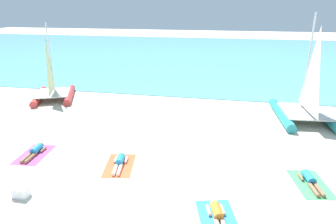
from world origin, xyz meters
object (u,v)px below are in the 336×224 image
at_px(sunbather_center_left, 120,162).
at_px(sunbather_center_right, 218,215).
at_px(sailboat_red, 53,89).
at_px(towel_rightmost, 310,184).
at_px(towel_leftmost, 34,154).
at_px(sunbather_rightmost, 310,180).
at_px(towel_center_left, 120,165).
at_px(sunbather_leftmost, 35,151).
at_px(sailboat_teal, 305,106).
at_px(cooler_box, 21,192).
at_px(towel_center_right, 218,220).

relative_size(sunbather_center_left, sunbather_center_right, 1.01).
xyz_separation_m(sailboat_red, towel_rightmost, (14.77, -7.52, -0.75)).
height_order(towel_leftmost, sunbather_rightmost, sunbather_rightmost).
distance_m(towel_leftmost, towel_center_left, 3.94).
relative_size(towel_leftmost, towel_rightmost, 1.00).
bearing_deg(towel_center_left, sunbather_center_right, -30.86).
bearing_deg(sunbather_leftmost, sunbather_rightmost, -4.74).
distance_m(sailboat_red, towel_leftmost, 8.36).
bearing_deg(sunbather_leftmost, towel_leftmost, -90.00).
relative_size(sailboat_teal, sunbather_center_right, 3.71).
relative_size(towel_leftmost, sunbather_rightmost, 1.21).
height_order(sailboat_teal, sunbather_rightmost, sailboat_teal).
height_order(sunbather_center_right, towel_rightmost, sunbather_center_right).
bearing_deg(sunbather_center_left, towel_leftmost, 168.82).
distance_m(sailboat_red, cooler_box, 11.48).
bearing_deg(sailboat_red, sunbather_center_left, -68.95).
xyz_separation_m(towel_center_left, towel_rightmost, (7.22, 0.13, 0.00)).
xyz_separation_m(sunbather_center_left, towel_center_right, (4.05, -2.53, -0.13)).
relative_size(towel_leftmost, sunbather_center_left, 1.21).
bearing_deg(sunbather_center_right, towel_center_left, 133.61).
xyz_separation_m(sunbather_center_right, sunbather_rightmost, (3.19, 2.60, 0.00)).
bearing_deg(sailboat_teal, sunbather_leftmost, -156.54).
distance_m(sailboat_teal, towel_center_left, 10.81).
bearing_deg(sailboat_teal, towel_center_left, -145.46).
relative_size(sunbather_leftmost, sunbather_center_right, 1.01).
distance_m(sailboat_red, sunbather_center_left, 10.71).
bearing_deg(towel_center_right, sunbather_center_right, 105.53).
bearing_deg(sunbather_center_right, cooler_box, 166.58).
bearing_deg(sunbather_center_right, sailboat_teal, 49.72).
relative_size(towel_center_right, sunbather_center_right, 1.23).
distance_m(sailboat_teal, sunbather_center_left, 10.77).
distance_m(sailboat_teal, cooler_box, 14.42).
bearing_deg(sunbather_center_right, towel_leftmost, 146.69).
distance_m(sunbather_center_left, sunbather_rightmost, 7.22).
distance_m(sunbather_leftmost, towel_center_left, 3.95).
height_order(sailboat_teal, sailboat_red, sailboat_teal).
height_order(towel_leftmost, sunbather_center_right, sunbather_center_right).
distance_m(towel_center_left, towel_rightmost, 7.22).
xyz_separation_m(towel_center_left, cooler_box, (-2.50, -2.64, 0.17)).
height_order(sailboat_red, towel_rightmost, sailboat_red).
xyz_separation_m(sailboat_teal, sunbather_center_left, (-8.31, -6.81, -0.72)).
relative_size(sailboat_teal, sailboat_red, 1.14).
distance_m(towel_center_right, towel_rightmost, 4.11).
bearing_deg(sailboat_red, towel_center_left, -69.16).
xyz_separation_m(towel_center_left, sunbather_rightmost, (7.21, 0.20, 0.13)).
bearing_deg(cooler_box, sailboat_teal, 41.39).
relative_size(sunbather_center_right, towel_rightmost, 0.82).
xyz_separation_m(sailboat_teal, towel_rightmost, (-1.08, -6.75, -0.85)).
height_order(towel_center_left, cooler_box, cooler_box).
bearing_deg(sailboat_teal, cooler_box, -143.70).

